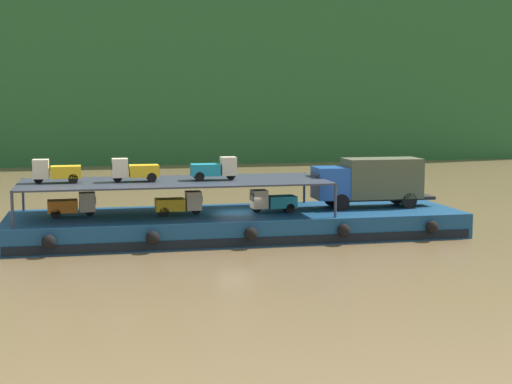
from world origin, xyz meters
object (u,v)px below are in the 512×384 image
covered_lorry (370,181)px  mini_truck_lower_aft (179,203)px  mini_truck_lower_mid (272,201)px  mini_truck_upper_mid (134,170)px  mini_truck_lower_stern (73,205)px  mini_truck_upper_fore (215,169)px  mini_truck_upper_stern (56,171)px  cargo_barge (238,224)px

covered_lorry → mini_truck_lower_aft: bearing=-176.6°
mini_truck_lower_mid → mini_truck_lower_aft: bearing=178.7°
mini_truck_lower_mid → mini_truck_upper_mid: mini_truck_upper_mid is taller
mini_truck_lower_stern → mini_truck_upper_fore: 8.59m
covered_lorry → mini_truck_lower_mid: bearing=-172.6°
covered_lorry → mini_truck_upper_stern: 19.29m
mini_truck_upper_stern → mini_truck_upper_mid: size_ratio=1.00×
covered_lorry → mini_truck_lower_stern: covered_lorry is taller
mini_truck_lower_mid → mini_truck_upper_stern: mini_truck_upper_stern is taller
mini_truck_upper_fore → cargo_barge: bearing=3.0°
mini_truck_upper_mid → mini_truck_upper_fore: same height
mini_truck_lower_stern → mini_truck_upper_mid: size_ratio=1.01×
cargo_barge → mini_truck_upper_fore: 3.72m
covered_lorry → mini_truck_upper_stern: bearing=-179.6°
mini_truck_upper_stern → mini_truck_lower_stern: bearing=6.7°
mini_truck_lower_mid → mini_truck_upper_mid: size_ratio=1.01×
cargo_barge → mini_truck_lower_aft: bearing=-174.8°
mini_truck_lower_stern → mini_truck_upper_stern: mini_truck_upper_stern is taller
covered_lorry → mini_truck_lower_mid: size_ratio=2.83×
mini_truck_lower_mid → cargo_barge: bearing=167.7°
mini_truck_lower_aft → covered_lorry: bearing=3.4°
covered_lorry → mini_truck_upper_fore: 10.11m
mini_truck_upper_mid → mini_truck_lower_mid: bearing=-3.4°
mini_truck_upper_stern → mini_truck_upper_mid: 4.48m
mini_truck_lower_stern → mini_truck_upper_stern: bearing=-173.3°
covered_lorry → mini_truck_upper_mid: size_ratio=2.87×
covered_lorry → mini_truck_upper_mid: bearing=-178.5°
mini_truck_lower_aft → mini_truck_upper_mid: bearing=172.2°
mini_truck_lower_stern → cargo_barge: bearing=-2.3°
mini_truck_lower_aft → mini_truck_upper_mid: mini_truck_upper_mid is taller
covered_lorry → mini_truck_upper_stern: mini_truck_upper_stern is taller
cargo_barge → mini_truck_lower_aft: mini_truck_lower_aft is taller
cargo_barge → mini_truck_upper_mid: 7.04m
cargo_barge → mini_truck_upper_fore: (-1.40, -0.07, 3.44)m
mini_truck_lower_stern → mini_truck_lower_aft: (6.18, -0.71, 0.00)m
mini_truck_lower_aft → mini_truck_lower_mid: (5.64, -0.13, 0.00)m
mini_truck_lower_mid → mini_truck_lower_stern: bearing=175.9°
cargo_barge → mini_truck_upper_fore: size_ratio=9.88×
mini_truck_lower_mid → mini_truck_upper_stern: (-12.69, 0.74, 2.00)m
cargo_barge → mini_truck_lower_mid: bearing=-12.3°
mini_truck_lower_mid → mini_truck_upper_fore: bearing=173.8°
mini_truck_lower_stern → mini_truck_upper_fore: size_ratio=1.01×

